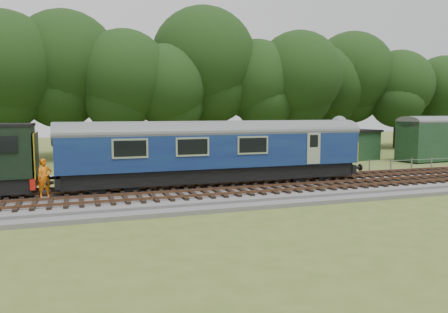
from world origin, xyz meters
name	(u,v)px	position (x,y,z in m)	size (l,w,h in m)	color
ground	(245,193)	(0.00, 0.00, 0.00)	(120.00, 120.00, 0.00)	#495F23
ballast	(245,190)	(0.00, 0.00, 0.17)	(70.00, 7.00, 0.35)	#4C4C4F
track_north	(237,182)	(0.00, 1.40, 0.42)	(67.20, 2.40, 0.21)	black
track_south	(256,190)	(0.00, -1.60, 0.42)	(67.20, 2.40, 0.21)	black
fence	(221,181)	(0.00, 4.50, 0.00)	(64.00, 0.12, 1.00)	#6B6054
tree_line	(169,156)	(0.00, 22.00, 0.00)	(70.00, 8.00, 18.00)	black
dmu_railcar	(216,147)	(-1.35, 1.40, 2.61)	(18.05, 2.86, 3.88)	black
worker	(44,178)	(-10.83, 0.47, 1.33)	(0.72, 0.47, 1.96)	orange
shed	(356,144)	(16.82, 12.94, 1.47)	(4.15, 4.15, 2.91)	#173319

